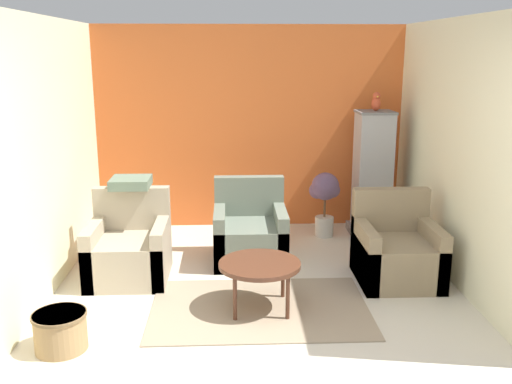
{
  "coord_description": "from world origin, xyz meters",
  "views": [
    {
      "loc": [
        -0.24,
        -3.62,
        2.26
      ],
      "look_at": [
        0.0,
        1.83,
        0.9
      ],
      "focal_mm": 40.0,
      "sensor_mm": 36.0,
      "label": 1
    }
  ],
  "objects": [
    {
      "name": "potted_plant",
      "position": [
        0.91,
        3.14,
        0.53
      ],
      "size": [
        0.37,
        0.34,
        0.81
      ],
      "color": "beige",
      "rests_on": "ground_plane"
    },
    {
      "name": "throw_pillow",
      "position": [
        -1.28,
        2.18,
        0.93
      ],
      "size": [
        0.4,
        0.4,
        0.1
      ],
      "color": "slate",
      "rests_on": "armchair_left"
    },
    {
      "name": "wall_back_accent",
      "position": [
        0.0,
        3.69,
        1.29
      ],
      "size": [
        4.02,
        0.06,
        2.57
      ],
      "color": "orange",
      "rests_on": "ground_plane"
    },
    {
      "name": "wall_left",
      "position": [
        -1.98,
        1.83,
        1.29
      ],
      "size": [
        0.06,
        3.66,
        2.57
      ],
      "color": "beige",
      "rests_on": "ground_plane"
    },
    {
      "name": "area_rug",
      "position": [
        0.0,
        1.1,
        0.01
      ],
      "size": [
        1.95,
        1.3,
        0.01
      ],
      "color": "gray",
      "rests_on": "ground_plane"
    },
    {
      "name": "armchair_right",
      "position": [
        1.41,
        1.71,
        0.29
      ],
      "size": [
        0.78,
        0.8,
        0.88
      ],
      "color": "#8E7A5B",
      "rests_on": "ground_plane"
    },
    {
      "name": "wicker_basket",
      "position": [
        -1.57,
        0.45,
        0.16
      ],
      "size": [
        0.42,
        0.42,
        0.3
      ],
      "color": "#A37F51",
      "rests_on": "ground_plane"
    },
    {
      "name": "wall_right",
      "position": [
        1.98,
        1.83,
        1.29
      ],
      "size": [
        0.06,
        3.66,
        2.57
      ],
      "color": "beige",
      "rests_on": "ground_plane"
    },
    {
      "name": "parrot",
      "position": [
        1.5,
        3.2,
        1.65
      ],
      "size": [
        0.11,
        0.19,
        0.23
      ],
      "color": "#D14C2D",
      "rests_on": "birdcage"
    },
    {
      "name": "coffee_table",
      "position": [
        0.0,
        1.1,
        0.4
      ],
      "size": [
        0.73,
        0.73,
        0.44
      ],
      "color": "#512D1E",
      "rests_on": "ground_plane"
    },
    {
      "name": "armchair_left",
      "position": [
        -1.28,
        1.88,
        0.29
      ],
      "size": [
        0.78,
        0.8,
        0.88
      ],
      "color": "tan",
      "rests_on": "ground_plane"
    },
    {
      "name": "ground_plane",
      "position": [
        0.0,
        0.0,
        0.0
      ],
      "size": [
        20.0,
        20.0,
        0.0
      ],
      "primitive_type": "plane",
      "color": "beige",
      "rests_on": "ground"
    },
    {
      "name": "birdcage",
      "position": [
        1.5,
        3.2,
        0.75
      ],
      "size": [
        0.51,
        0.51,
        1.55
      ],
      "color": "slate",
      "rests_on": "ground_plane"
    },
    {
      "name": "armchair_middle",
      "position": [
        -0.04,
        2.34,
        0.29
      ],
      "size": [
        0.78,
        0.8,
        0.88
      ],
      "color": "slate",
      "rests_on": "ground_plane"
    }
  ]
}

